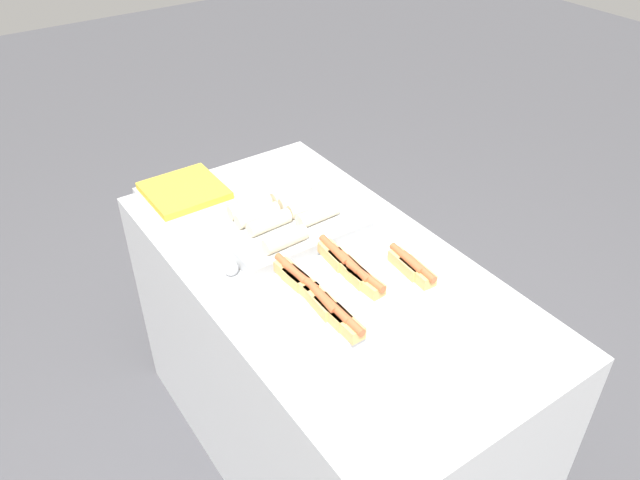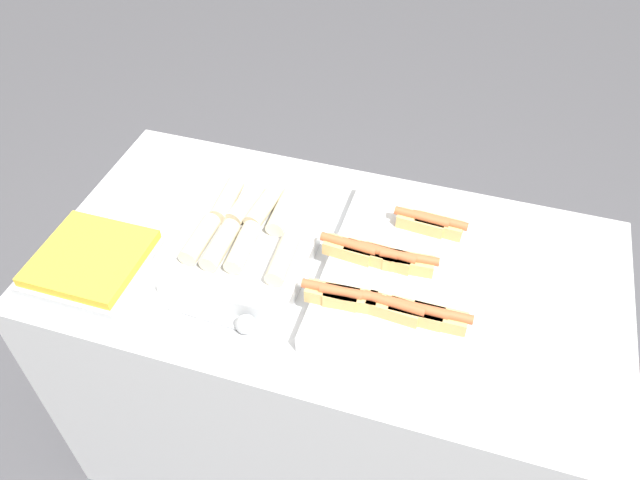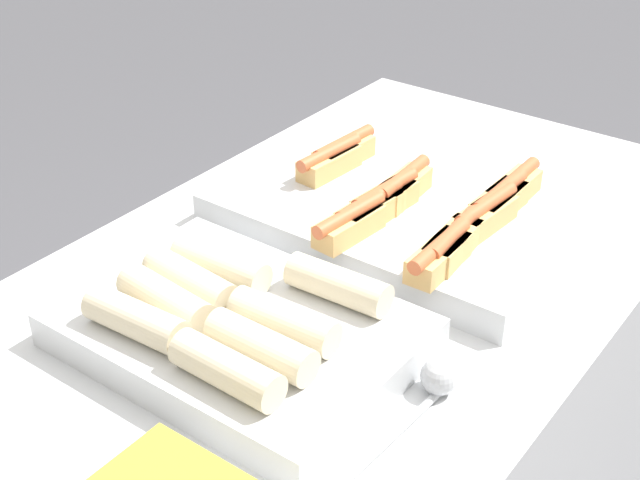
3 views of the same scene
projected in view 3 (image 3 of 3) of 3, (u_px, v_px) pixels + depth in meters
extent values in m
cube|color=silver|center=(393.00, 218.00, 1.42)|extent=(0.33, 0.56, 0.05)
cube|color=tan|center=(439.00, 258.00, 1.24)|extent=(0.12, 0.05, 0.04)
cylinder|color=#CC6038|center=(440.00, 246.00, 1.23)|extent=(0.14, 0.03, 0.02)
cube|color=tan|center=(452.00, 245.00, 1.27)|extent=(0.12, 0.05, 0.04)
cylinder|color=#CC6038|center=(454.00, 233.00, 1.26)|extent=(0.14, 0.03, 0.02)
cube|color=tan|center=(499.00, 203.00, 1.38)|extent=(0.12, 0.05, 0.04)
cylinder|color=#CC6038|center=(500.00, 192.00, 1.37)|extent=(0.14, 0.02, 0.02)
cube|color=tan|center=(403.00, 189.00, 1.42)|extent=(0.12, 0.05, 0.04)
cylinder|color=#CC6038|center=(404.00, 177.00, 1.41)|extent=(0.14, 0.03, 0.02)
cube|color=tan|center=(329.00, 163.00, 1.50)|extent=(0.12, 0.05, 0.04)
cylinder|color=#CC6038|center=(329.00, 153.00, 1.49)|extent=(0.14, 0.03, 0.02)
cube|color=tan|center=(369.00, 212.00, 1.35)|extent=(0.12, 0.05, 0.04)
cylinder|color=#CC6038|center=(369.00, 201.00, 1.34)|extent=(0.14, 0.03, 0.02)
cube|color=tan|center=(513.00, 190.00, 1.41)|extent=(0.12, 0.05, 0.04)
cylinder|color=#CC6038|center=(515.00, 179.00, 1.40)|extent=(0.14, 0.02, 0.02)
cube|color=tan|center=(349.00, 226.00, 1.32)|extent=(0.12, 0.06, 0.04)
cylinder|color=#CC6038|center=(349.00, 215.00, 1.31)|extent=(0.14, 0.04, 0.02)
cube|color=tan|center=(386.00, 202.00, 1.38)|extent=(0.12, 0.05, 0.04)
cylinder|color=#CC6038|center=(387.00, 190.00, 1.37)|extent=(0.14, 0.03, 0.02)
cube|color=tan|center=(344.00, 154.00, 1.53)|extent=(0.12, 0.05, 0.04)
cylinder|color=#CC6038|center=(344.00, 143.00, 1.52)|extent=(0.14, 0.03, 0.02)
cube|color=tan|center=(485.00, 217.00, 1.34)|extent=(0.12, 0.05, 0.04)
cylinder|color=#CC6038|center=(486.00, 205.00, 1.33)|extent=(0.14, 0.03, 0.02)
cube|color=silver|center=(239.00, 332.00, 1.17)|extent=(0.32, 0.45, 0.05)
cylinder|color=beige|center=(284.00, 321.00, 1.11)|extent=(0.05, 0.15, 0.05)
cylinder|color=beige|center=(261.00, 347.00, 1.06)|extent=(0.05, 0.15, 0.05)
cylinder|color=beige|center=(220.00, 264.00, 1.22)|extent=(0.05, 0.15, 0.05)
cylinder|color=beige|center=(338.00, 285.00, 1.18)|extent=(0.05, 0.15, 0.05)
cylinder|color=beige|center=(166.00, 299.00, 1.15)|extent=(0.06, 0.15, 0.05)
cylinder|color=beige|center=(190.00, 281.00, 1.18)|extent=(0.06, 0.15, 0.05)
cylinder|color=beige|center=(136.00, 320.00, 1.11)|extent=(0.05, 0.15, 0.05)
cylinder|color=beige|center=(227.00, 370.00, 1.03)|extent=(0.05, 0.15, 0.05)
cylinder|color=#B2B5BA|center=(393.00, 436.00, 1.03)|extent=(0.21, 0.02, 0.01)
sphere|color=#B2B5BA|center=(439.00, 377.00, 1.09)|extent=(0.05, 0.05, 0.05)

